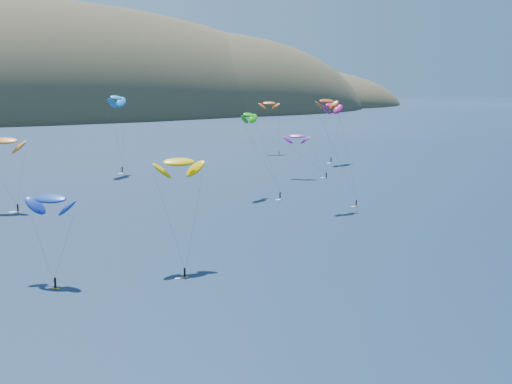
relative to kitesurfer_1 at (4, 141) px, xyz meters
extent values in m
ellipsoid|color=#3D3526|center=(70.69, 425.14, -29.22)|extent=(600.00, 300.00, 210.00)
ellipsoid|color=#3D3526|center=(230.69, 405.14, -25.98)|extent=(320.00, 220.00, 156.00)
ellipsoid|color=#3D3526|center=(350.69, 445.14, -21.66)|extent=(240.00, 180.00, 84.00)
cube|color=gold|center=(1.32, -6.46, -16.57)|extent=(1.66, 1.22, 0.09)
cylinder|color=black|center=(1.32, -6.46, -15.54)|extent=(0.38, 0.38, 1.75)
sphere|color=#8C6047|center=(1.32, -6.46, -14.53)|extent=(0.29, 0.29, 0.29)
ellipsoid|color=orange|center=(0.00, 0.01, 0.03)|extent=(11.36, 9.29, 5.77)
cube|color=gold|center=(15.22, -76.36, -16.58)|extent=(1.34, 0.42, 0.07)
cylinder|color=black|center=(15.22, -76.36, -15.74)|extent=(0.31, 0.31, 1.42)
sphere|color=#8C6047|center=(15.22, -76.36, -14.92)|extent=(0.24, 0.24, 0.24)
ellipsoid|color=#F7BD00|center=(18.50, -66.61, 1.09)|extent=(8.92, 4.32, 4.93)
cube|color=gold|center=(65.45, -20.74, -16.57)|extent=(1.46, 1.25, 0.08)
cylinder|color=black|center=(65.45, -20.74, -15.63)|extent=(0.35, 0.35, 1.60)
sphere|color=#8C6047|center=(65.45, -20.74, -14.70)|extent=(0.27, 0.27, 0.27)
ellipsoid|color=#14B909|center=(62.32, -9.06, 5.06)|extent=(8.23, 7.42, 4.26)
cube|color=gold|center=(44.07, 46.88, -16.57)|extent=(1.41, 1.55, 0.09)
cylinder|color=black|center=(44.07, 46.88, -15.55)|extent=(0.38, 0.38, 1.74)
sphere|color=#8C6047|center=(44.07, 46.88, -14.54)|extent=(0.29, 0.29, 0.29)
ellipsoid|color=#157BCE|center=(43.90, 49.94, 8.16)|extent=(10.68, 11.34, 5.95)
cube|color=gold|center=(97.57, 5.45, -16.58)|extent=(1.35, 1.19, 0.08)
cylinder|color=black|center=(97.57, 5.45, -15.70)|extent=(0.33, 0.33, 1.50)
sphere|color=#8C6047|center=(97.57, 5.45, -14.83)|extent=(0.25, 0.25, 0.25)
ellipsoid|color=purple|center=(90.59, 12.19, -3.55)|extent=(8.48, 7.82, 4.42)
cube|color=gold|center=(120.59, 36.70, -16.57)|extent=(1.70, 1.01, 0.09)
cylinder|color=black|center=(120.59, 36.70, -15.54)|extent=(0.38, 0.38, 1.75)
sphere|color=#8C6047|center=(120.59, 36.70, -14.53)|extent=(0.29, 0.29, 0.29)
ellipsoid|color=#B10A6E|center=(122.23, 38.94, 4.47)|extent=(11.81, 8.41, 6.00)
cube|color=gold|center=(77.12, -38.50, -16.58)|extent=(1.31, 0.50, 0.07)
cylinder|color=black|center=(77.12, -38.50, -15.78)|extent=(0.30, 0.30, 1.37)
sphere|color=#8C6047|center=(77.12, -38.50, -14.99)|extent=(0.23, 0.23, 0.23)
ellipsoid|color=#AE3811|center=(71.84, -32.47, 9.38)|extent=(7.04, 3.81, 3.77)
cube|color=gold|center=(-4.69, -72.45, -16.58)|extent=(1.23, 1.31, 0.08)
cylinder|color=black|center=(-4.69, -72.45, -15.70)|extent=(0.33, 0.33, 1.49)
sphere|color=#8C6047|center=(-4.69, -72.45, -14.83)|extent=(0.25, 0.25, 0.25)
ellipsoid|color=#143396|center=(-3.32, -65.70, -3.65)|extent=(8.87, 9.26, 4.89)
cube|color=gold|center=(116.12, 67.49, -16.58)|extent=(1.33, 0.84, 0.07)
cylinder|color=black|center=(116.12, 67.49, -15.77)|extent=(0.30, 0.30, 1.37)
sphere|color=#8C6047|center=(116.12, 67.49, -14.98)|extent=(0.23, 0.23, 0.23)
ellipsoid|color=#FF5C0F|center=(117.20, 77.63, 3.89)|extent=(8.98, 6.65, 4.55)
camera|label=1|loc=(-27.49, -180.51, 16.34)|focal=50.00mm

